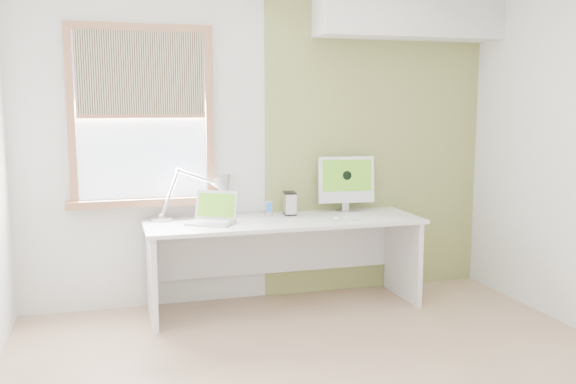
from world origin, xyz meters
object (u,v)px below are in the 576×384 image
object	(u,v)px
desk	(282,242)
laptop	(213,215)
external_drive	(290,203)
desk_lamp	(212,191)
imac	(346,181)

from	to	relation	value
desk	laptop	world-z (taller)	laptop
desk	external_drive	size ratio (longest dim) A/B	11.51
desk	external_drive	xyz separation A→B (m)	(0.10, 0.14, 0.29)
desk_lamp	external_drive	world-z (taller)	desk_lamp
laptop	imac	distance (m)	1.21
laptop	desk_lamp	bearing A→B (deg)	81.77
desk	laptop	size ratio (longest dim) A/B	5.04
desk	desk_lamp	distance (m)	0.70
desk	external_drive	distance (m)	0.34
desk	desk_lamp	size ratio (longest dim) A/B	2.97
desk_lamp	imac	bearing A→B (deg)	-1.17
external_drive	imac	distance (m)	0.53
desk	laptop	bearing A→B (deg)	-175.85
external_drive	imac	size ratio (longest dim) A/B	0.39
laptop	imac	world-z (taller)	imac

